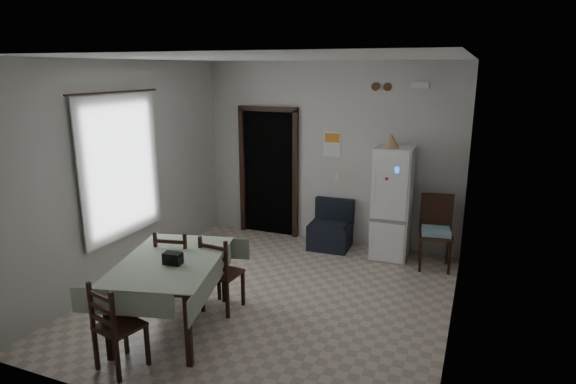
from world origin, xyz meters
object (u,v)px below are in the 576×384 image
(corner_chair, at_px, (436,233))
(dining_chair_far_left, at_px, (178,267))
(dining_chair_near_head, at_px, (120,325))
(fridge, at_px, (392,203))
(dining_chair_far_right, at_px, (222,272))
(dining_table, at_px, (173,294))
(navy_seat, at_px, (330,225))

(corner_chair, xyz_separation_m, dining_chair_far_left, (-2.74, -2.31, -0.03))
(dining_chair_far_left, relative_size, dining_chair_near_head, 1.08)
(fridge, relative_size, dining_chair_near_head, 1.86)
(corner_chair, bearing_deg, dining_chair_far_right, -143.28)
(dining_chair_far_right, bearing_deg, dining_chair_far_left, 15.78)
(dining_table, height_order, dining_chair_far_left, dining_chair_far_left)
(dining_table, distance_m, dining_chair_near_head, 0.81)
(dining_table, bearing_deg, dining_chair_far_right, 48.91)
(navy_seat, xyz_separation_m, corner_chair, (1.62, -0.20, 0.14))
(dining_chair_far_left, bearing_deg, fridge, -141.51)
(fridge, distance_m, navy_seat, 1.06)
(dining_chair_far_left, height_order, dining_chair_far_right, dining_chair_far_left)
(dining_chair_far_right, xyz_separation_m, dining_chair_near_head, (-0.31, -1.39, -0.02))
(dining_chair_far_left, bearing_deg, corner_chair, -151.84)
(fridge, distance_m, dining_chair_far_left, 3.28)
(dining_chair_far_left, bearing_deg, dining_table, 105.68)
(dining_chair_near_head, bearing_deg, navy_seat, -90.10)
(corner_chair, distance_m, dining_chair_far_left, 3.59)
(dining_chair_far_right, bearing_deg, dining_table, 67.24)
(fridge, xyz_separation_m, dining_table, (-1.82, -2.98, -0.44))
(corner_chair, bearing_deg, dining_chair_near_head, -133.30)
(dining_chair_near_head, bearing_deg, fridge, -102.78)
(dining_table, relative_size, dining_chair_far_right, 1.65)
(dining_chair_far_right, bearing_deg, fridge, -118.87)
(corner_chair, height_order, dining_chair_far_left, corner_chair)
(dining_chair_far_right, bearing_deg, corner_chair, -131.31)
(navy_seat, height_order, dining_chair_far_right, dining_chair_far_right)
(dining_chair_far_right, bearing_deg, navy_seat, -99.94)
(navy_seat, bearing_deg, dining_table, -108.23)
(dining_chair_far_left, xyz_separation_m, dining_chair_near_head, (0.22, -1.27, -0.04))
(fridge, height_order, dining_chair_far_right, fridge)
(dining_chair_far_right, bearing_deg, dining_chair_near_head, 80.94)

